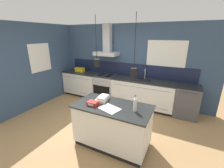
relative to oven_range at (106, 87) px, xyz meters
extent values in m
plane|color=#A87F51|center=(0.64, -1.69, -0.46)|extent=(16.00, 16.00, 0.00)
cube|color=#354C6B|center=(0.64, 0.34, 0.84)|extent=(5.60, 0.06, 2.60)
cube|color=#141C38|center=(0.64, 0.30, 0.67)|extent=(4.42, 0.02, 0.43)
cube|color=white|center=(1.89, 0.30, 1.16)|extent=(1.12, 0.01, 0.96)
cube|color=black|center=(1.89, 0.31, 1.16)|extent=(1.04, 0.01, 0.88)
cube|color=#B5B5BA|center=(0.00, 0.08, 1.18)|extent=(0.80, 0.46, 0.12)
cube|color=#B5B5BA|center=(0.00, 0.17, 1.69)|extent=(0.26, 0.20, 0.90)
cylinder|color=black|center=(0.93, -2.01, 1.75)|extent=(0.01, 0.01, 0.78)
cylinder|color=black|center=(0.93, -2.01, 1.29)|extent=(0.11, 0.11, 0.14)
sphere|color=#F9D18C|center=(0.93, -2.01, 1.29)|extent=(0.06, 0.06, 0.06)
cylinder|color=black|center=(1.66, -1.98, 1.70)|extent=(0.01, 0.01, 0.89)
cylinder|color=black|center=(1.66, -1.98, 1.18)|extent=(0.11, 0.11, 0.14)
sphere|color=#F9D18C|center=(1.66, -1.98, 1.18)|extent=(0.06, 0.06, 0.06)
cube|color=#354C6B|center=(-1.79, -0.99, 0.84)|extent=(0.06, 3.80, 2.60)
cube|color=white|center=(-1.74, -1.14, 1.09)|extent=(0.01, 0.76, 0.88)
cube|color=black|center=(-1.75, -1.14, 1.09)|extent=(0.01, 0.68, 0.80)
cube|color=black|center=(-1.04, 0.03, -0.41)|extent=(1.31, 0.56, 0.09)
cube|color=white|center=(-1.04, 0.00, 0.03)|extent=(1.35, 0.62, 0.79)
cube|color=gray|center=(-1.04, -0.31, 0.30)|extent=(1.19, 0.01, 0.01)
cube|color=gray|center=(-1.04, -0.31, -0.25)|extent=(1.19, 0.01, 0.01)
cube|color=#232626|center=(-1.04, 0.00, 0.44)|extent=(1.37, 0.64, 0.03)
cube|color=black|center=(1.34, 0.03, -0.41)|extent=(1.88, 0.56, 0.09)
cube|color=white|center=(1.34, 0.00, 0.03)|extent=(1.93, 0.62, 0.79)
cube|color=gray|center=(1.34, -0.31, 0.30)|extent=(1.70, 0.01, 0.01)
cube|color=gray|center=(1.34, -0.31, -0.25)|extent=(1.70, 0.01, 0.01)
cube|color=#232626|center=(1.34, 0.00, 0.44)|extent=(1.96, 0.64, 0.03)
cube|color=#262628|center=(1.34, 0.05, 0.45)|extent=(0.48, 0.34, 0.01)
cylinder|color=#B5B5BA|center=(1.34, 0.18, 0.61)|extent=(0.02, 0.02, 0.30)
sphere|color=#B5B5BA|center=(1.34, 0.18, 0.76)|extent=(0.03, 0.03, 0.03)
cylinder|color=#B5B5BA|center=(1.34, 0.12, 0.74)|extent=(0.02, 0.12, 0.02)
cube|color=#B5B5BA|center=(0.00, 0.00, -0.02)|extent=(0.73, 0.62, 0.87)
cube|color=black|center=(0.00, -0.31, -0.06)|extent=(0.63, 0.02, 0.44)
cylinder|color=#B5B5BA|center=(0.00, -0.34, 0.17)|extent=(0.55, 0.02, 0.02)
cube|color=#B5B5BA|center=(0.00, -0.32, 0.36)|extent=(0.63, 0.02, 0.07)
cube|color=#2D2D30|center=(0.00, 0.00, 0.43)|extent=(0.73, 0.60, 0.04)
cylinder|color=black|center=(-0.15, 0.11, 0.45)|extent=(0.17, 0.17, 0.00)
cylinder|color=black|center=(0.15, 0.11, 0.45)|extent=(0.17, 0.17, 0.00)
cylinder|color=black|center=(-0.15, -0.10, 0.45)|extent=(0.17, 0.17, 0.00)
cylinder|color=black|center=(0.15, -0.10, 0.45)|extent=(0.17, 0.17, 0.00)
cube|color=#4C4C51|center=(2.63, 0.00, -0.01)|extent=(0.63, 0.62, 0.89)
cube|color=black|center=(2.63, 0.00, 0.44)|extent=(0.63, 0.62, 0.02)
cylinder|color=#4C4C51|center=(2.63, -0.33, 0.36)|extent=(0.48, 0.02, 0.02)
cube|color=black|center=(1.26, -2.00, -0.41)|extent=(1.44, 0.73, 0.09)
cube|color=white|center=(1.26, -2.00, 0.03)|extent=(1.50, 0.76, 0.79)
cube|color=#232626|center=(1.26, -2.00, 0.44)|extent=(1.55, 0.81, 0.03)
cylinder|color=silver|center=(1.72, -2.01, 0.58)|extent=(0.07, 0.07, 0.25)
cylinder|color=silver|center=(1.72, -2.01, 0.73)|extent=(0.03, 0.03, 0.06)
cylinder|color=#262628|center=(1.72, -2.01, 0.76)|extent=(0.03, 0.03, 0.01)
cube|color=silver|center=(0.94, -1.87, 0.47)|extent=(0.30, 0.37, 0.03)
cube|color=beige|center=(0.96, -1.88, 0.50)|extent=(0.28, 0.36, 0.03)
cube|color=silver|center=(0.97, -1.86, 0.54)|extent=(0.20, 0.30, 0.04)
cube|color=red|center=(0.89, -2.14, 0.49)|extent=(0.20, 0.15, 0.08)
cube|color=white|center=(0.89, -2.22, 0.49)|extent=(0.12, 0.01, 0.04)
cube|color=silver|center=(1.27, -2.14, 0.46)|extent=(0.44, 0.38, 0.01)
cube|color=gold|center=(-1.11, 0.00, 0.53)|extent=(0.34, 0.18, 0.16)
cylinder|color=black|center=(-1.11, 0.00, 0.63)|extent=(0.20, 0.02, 0.02)
camera|label=1|loc=(2.45, -4.41, 1.81)|focal=24.00mm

